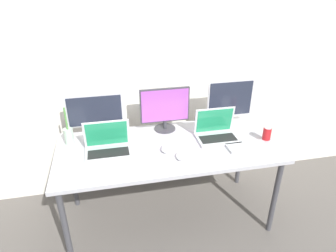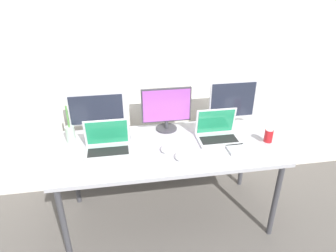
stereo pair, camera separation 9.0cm
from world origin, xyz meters
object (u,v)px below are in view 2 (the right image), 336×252
(monitor_center, at_px, (166,108))
(mouse_by_laptop, at_px, (179,156))
(monitor_left, at_px, (97,113))
(laptop_secondary, at_px, (217,133))
(laptop_silver, at_px, (108,144))
(mouse_by_keyboard, at_px, (165,149))
(monitor_right, at_px, (232,102))
(soda_can_by_laptop, at_px, (126,132))
(soda_can_near_keyboard, at_px, (268,137))
(bamboo_vase, at_px, (70,133))
(work_desk, at_px, (168,152))
(keyboard_main, at_px, (252,148))

(monitor_center, relative_size, mouse_by_laptop, 3.93)
(monitor_left, relative_size, laptop_secondary, 1.34)
(monitor_left, bearing_deg, laptop_silver, -73.99)
(mouse_by_keyboard, bearing_deg, monitor_right, 39.49)
(laptop_secondary, relative_size, soda_can_by_laptop, 2.66)
(laptop_secondary, distance_m, mouse_by_keyboard, 0.47)
(laptop_silver, bearing_deg, monitor_left, 106.01)
(monitor_center, bearing_deg, soda_can_near_keyboard, -26.22)
(monitor_center, height_order, laptop_silver, monitor_center)
(soda_can_near_keyboard, relative_size, bamboo_vase, 0.40)
(work_desk, xyz_separation_m, laptop_silver, (-0.46, 0.01, 0.11))
(monitor_left, bearing_deg, soda_can_near_keyboard, -15.53)
(monitor_right, bearing_deg, laptop_secondary, -132.24)
(work_desk, xyz_separation_m, mouse_by_keyboard, (-0.04, -0.06, 0.08))
(work_desk, height_order, soda_can_by_laptop, soda_can_by_laptop)
(monitor_center, bearing_deg, keyboard_main, -35.76)
(monitor_right, height_order, mouse_by_laptop, monitor_right)
(soda_can_near_keyboard, bearing_deg, laptop_silver, 175.24)
(monitor_right, relative_size, bamboo_vase, 1.32)
(monitor_right, relative_size, mouse_by_keyboard, 3.92)
(soda_can_by_laptop, bearing_deg, laptop_secondary, -8.94)
(laptop_secondary, distance_m, bamboo_vase, 1.19)
(work_desk, distance_m, keyboard_main, 0.66)
(monitor_right, relative_size, soda_can_near_keyboard, 3.29)
(monitor_center, distance_m, bamboo_vase, 0.81)
(laptop_silver, distance_m, bamboo_vase, 0.36)
(laptop_secondary, height_order, soda_can_near_keyboard, laptop_secondary)
(keyboard_main, distance_m, soda_can_by_laptop, 1.01)
(laptop_secondary, bearing_deg, keyboard_main, -42.27)
(work_desk, xyz_separation_m, mouse_by_laptop, (0.05, -0.18, 0.08))
(work_desk, bearing_deg, laptop_silver, 178.19)
(monitor_left, xyz_separation_m, keyboard_main, (1.18, -0.43, -0.20))
(monitor_center, height_order, mouse_by_laptop, monitor_center)
(mouse_by_keyboard, height_order, mouse_by_laptop, mouse_by_keyboard)
(monitor_left, bearing_deg, work_desk, -27.45)
(work_desk, bearing_deg, mouse_by_laptop, -74.39)
(work_desk, relative_size, soda_can_by_laptop, 13.81)
(monitor_left, bearing_deg, laptop_secondary, -13.53)
(monitor_center, relative_size, laptop_silver, 1.22)
(monitor_left, distance_m, monitor_center, 0.58)
(work_desk, bearing_deg, monitor_right, 23.10)
(monitor_right, relative_size, soda_can_by_laptop, 3.29)
(laptop_silver, xyz_separation_m, laptop_secondary, (0.88, 0.04, 0.00))
(mouse_by_keyboard, bearing_deg, bamboo_vase, 172.46)
(soda_can_by_laptop, bearing_deg, laptop_silver, -133.57)
(monitor_right, distance_m, keyboard_main, 0.46)
(keyboard_main, xyz_separation_m, soda_can_near_keyboard, (0.16, 0.06, 0.05))
(monitor_right, bearing_deg, monitor_center, 177.41)
(keyboard_main, bearing_deg, laptop_secondary, 136.43)
(monitor_right, xyz_separation_m, laptop_silver, (-1.07, -0.24, -0.17))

